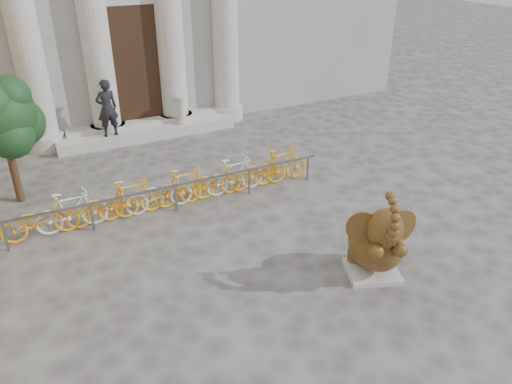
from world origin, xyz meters
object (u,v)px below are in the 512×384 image
elephant_statue (376,243)px  tree (2,117)px  pedestrian (107,108)px  bike_rack (171,189)px

elephant_statue → tree: 9.18m
pedestrian → bike_rack: bearing=87.8°
elephant_statue → bike_rack: size_ratio=0.25×
elephant_statue → pedestrian: bearing=129.9°
elephant_statue → tree: (-6.09, 6.70, 1.53)m
tree → pedestrian: tree is taller
tree → elephant_statue: bearing=-47.7°
elephant_statue → tree: tree is taller
bike_rack → pedestrian: size_ratio=4.42×
elephant_statue → tree: size_ratio=0.63×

